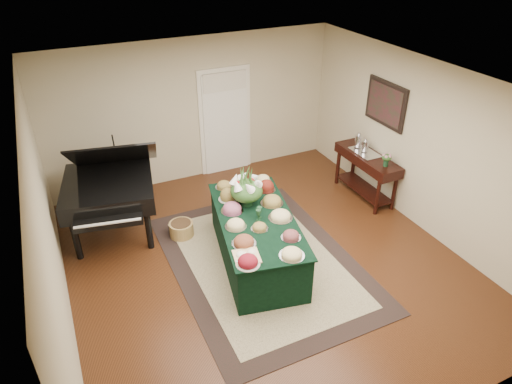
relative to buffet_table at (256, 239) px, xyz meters
name	(u,v)px	position (x,y,z in m)	size (l,w,h in m)	color
ground	(264,261)	(0.10, -0.09, -0.38)	(6.00, 6.00, 0.00)	black
area_rug	(262,262)	(0.06, -0.10, -0.38)	(2.56, 3.59, 0.01)	black
kitchen_doorway	(225,123)	(0.70, 2.88, 0.64)	(1.05, 0.07, 2.10)	white
buffet_table	(256,239)	(0.00, 0.00, 0.00)	(1.48, 2.39, 0.76)	black
food_platters	(254,211)	(0.02, 0.10, 0.43)	(1.37, 2.27, 0.14)	silver
cutting_board	(246,254)	(-0.48, -0.73, 0.41)	(0.39, 0.39, 0.10)	tan
green_goblets	(259,214)	(0.02, -0.04, 0.47)	(0.12, 0.13, 0.18)	#15351D
floral_centerpiece	(246,187)	(0.03, 0.39, 0.67)	(0.50, 0.50, 0.50)	#15351D
grand_piano	(109,188)	(-1.77, 1.62, 0.45)	(1.71, 1.84, 1.68)	black
wicker_basket	(182,229)	(-0.83, 1.06, -0.26)	(0.39, 0.39, 0.24)	olive
mahogany_sideboard	(367,164)	(2.59, 0.84, 0.27)	(0.45, 1.41, 0.84)	black
tea_service	(362,145)	(2.59, 1.04, 0.57)	(0.34, 0.58, 0.30)	silver
pink_bouquet	(387,158)	(2.59, 0.37, 0.61)	(0.18, 0.18, 0.24)	#15351D
wall_painting	(386,104)	(2.81, 0.84, 1.37)	(0.05, 0.95, 0.75)	black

